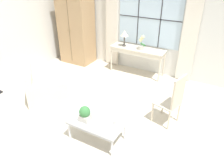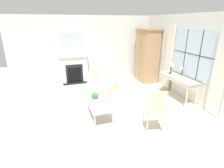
{
  "view_description": "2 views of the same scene",
  "coord_description": "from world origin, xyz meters",
  "px_view_note": "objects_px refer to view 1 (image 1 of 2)",
  "views": [
    {
      "loc": [
        2.06,
        -2.73,
        2.89
      ],
      "look_at": [
        0.26,
        0.47,
        0.83
      ],
      "focal_mm": 35.0,
      "sensor_mm": 36.0,
      "label": 1
    },
    {
      "loc": [
        4.52,
        -1.2,
        2.55
      ],
      "look_at": [
        0.01,
        0.28,
        0.85
      ],
      "focal_mm": 28.0,
      "sensor_mm": 36.0,
      "label": 2
    }
  ],
  "objects_px": {
    "table_lamp": "(125,34)",
    "pillar_candle": "(116,122)",
    "side_chair_wooden": "(173,99)",
    "console_table": "(138,51)",
    "potted_plant_small": "(85,114)",
    "potted_orchid": "(141,44)",
    "coffee_table": "(97,122)",
    "armoire": "(76,27)",
    "armchair_upholstered": "(46,88)"
  },
  "relations": [
    {
      "from": "armoire",
      "to": "potted_orchid",
      "type": "distance_m",
      "value": 2.17
    },
    {
      "from": "console_table",
      "to": "armoire",
      "type": "bearing_deg",
      "value": -177.45
    },
    {
      "from": "console_table",
      "to": "side_chair_wooden",
      "type": "distance_m",
      "value": 2.36
    },
    {
      "from": "armoire",
      "to": "potted_orchid",
      "type": "bearing_deg",
      "value": 1.63
    },
    {
      "from": "console_table",
      "to": "coffee_table",
      "type": "height_order",
      "value": "console_table"
    },
    {
      "from": "table_lamp",
      "to": "side_chair_wooden",
      "type": "height_order",
      "value": "table_lamp"
    },
    {
      "from": "armoire",
      "to": "potted_plant_small",
      "type": "relative_size",
      "value": 8.03
    },
    {
      "from": "coffee_table",
      "to": "potted_plant_small",
      "type": "xyz_separation_m",
      "value": [
        -0.19,
        -0.08,
        0.18
      ]
    },
    {
      "from": "side_chair_wooden",
      "to": "armoire",
      "type": "bearing_deg",
      "value": 154.5
    },
    {
      "from": "armoire",
      "to": "table_lamp",
      "type": "xyz_separation_m",
      "value": [
        1.63,
        0.07,
        -0.02
      ]
    },
    {
      "from": "console_table",
      "to": "side_chair_wooden",
      "type": "bearing_deg",
      "value": -49.67
    },
    {
      "from": "armchair_upholstered",
      "to": "potted_plant_small",
      "type": "bearing_deg",
      "value": -22.23
    },
    {
      "from": "armoire",
      "to": "coffee_table",
      "type": "xyz_separation_m",
      "value": [
        2.53,
        -2.79,
        -0.77
      ]
    },
    {
      "from": "armoire",
      "to": "potted_plant_small",
      "type": "height_order",
      "value": "armoire"
    },
    {
      "from": "potted_orchid",
      "to": "potted_plant_small",
      "type": "height_order",
      "value": "potted_orchid"
    },
    {
      "from": "potted_orchid",
      "to": "potted_plant_small",
      "type": "distance_m",
      "value": 2.97
    },
    {
      "from": "console_table",
      "to": "coffee_table",
      "type": "bearing_deg",
      "value": -80.54
    },
    {
      "from": "console_table",
      "to": "table_lamp",
      "type": "height_order",
      "value": "table_lamp"
    },
    {
      "from": "potted_plant_small",
      "to": "pillar_candle",
      "type": "xyz_separation_m",
      "value": [
        0.54,
        0.16,
        -0.1
      ]
    },
    {
      "from": "table_lamp",
      "to": "armchair_upholstered",
      "type": "bearing_deg",
      "value": -112.35
    },
    {
      "from": "table_lamp",
      "to": "side_chair_wooden",
      "type": "relative_size",
      "value": 0.42
    },
    {
      "from": "console_table",
      "to": "armchair_upholstered",
      "type": "relative_size",
      "value": 1.24
    },
    {
      "from": "side_chair_wooden",
      "to": "potted_plant_small",
      "type": "height_order",
      "value": "side_chair_wooden"
    },
    {
      "from": "potted_plant_small",
      "to": "side_chair_wooden",
      "type": "bearing_deg",
      "value": 43.65
    },
    {
      "from": "armoire",
      "to": "console_table",
      "type": "bearing_deg",
      "value": 2.55
    },
    {
      "from": "side_chair_wooden",
      "to": "pillar_candle",
      "type": "height_order",
      "value": "side_chair_wooden"
    },
    {
      "from": "side_chair_wooden",
      "to": "coffee_table",
      "type": "relative_size",
      "value": 1.09
    },
    {
      "from": "potted_orchid",
      "to": "pillar_candle",
      "type": "distance_m",
      "value": 2.91
    },
    {
      "from": "side_chair_wooden",
      "to": "potted_plant_small",
      "type": "distance_m",
      "value": 1.7
    },
    {
      "from": "armoire",
      "to": "side_chair_wooden",
      "type": "relative_size",
      "value": 2.08
    },
    {
      "from": "pillar_candle",
      "to": "potted_plant_small",
      "type": "bearing_deg",
      "value": -163.09
    },
    {
      "from": "potted_plant_small",
      "to": "pillar_candle",
      "type": "relative_size",
      "value": 2.59
    },
    {
      "from": "table_lamp",
      "to": "pillar_candle",
      "type": "bearing_deg",
      "value": -65.91
    },
    {
      "from": "side_chair_wooden",
      "to": "pillar_candle",
      "type": "distance_m",
      "value": 1.23
    },
    {
      "from": "console_table",
      "to": "potted_plant_small",
      "type": "bearing_deg",
      "value": -84.35
    },
    {
      "from": "armchair_upholstered",
      "to": "potted_plant_small",
      "type": "relative_size",
      "value": 4.46
    },
    {
      "from": "armchair_upholstered",
      "to": "coffee_table",
      "type": "xyz_separation_m",
      "value": [
        1.83,
        -0.59,
        0.11
      ]
    },
    {
      "from": "table_lamp",
      "to": "potted_orchid",
      "type": "height_order",
      "value": "table_lamp"
    },
    {
      "from": "coffee_table",
      "to": "potted_plant_small",
      "type": "relative_size",
      "value": 3.54
    },
    {
      "from": "side_chair_wooden",
      "to": "pillar_candle",
      "type": "relative_size",
      "value": 10.01
    },
    {
      "from": "table_lamp",
      "to": "side_chair_wooden",
      "type": "bearing_deg",
      "value": -42.46
    },
    {
      "from": "console_table",
      "to": "potted_orchid",
      "type": "relative_size",
      "value": 3.93
    },
    {
      "from": "console_table",
      "to": "side_chair_wooden",
      "type": "xyz_separation_m",
      "value": [
        1.52,
        -1.79,
        -0.09
      ]
    },
    {
      "from": "coffee_table",
      "to": "potted_plant_small",
      "type": "bearing_deg",
      "value": -156.44
    },
    {
      "from": "console_table",
      "to": "potted_plant_small",
      "type": "xyz_separation_m",
      "value": [
        0.29,
        -2.97,
        -0.13
      ]
    },
    {
      "from": "console_table",
      "to": "potted_plant_small",
      "type": "height_order",
      "value": "console_table"
    },
    {
      "from": "side_chair_wooden",
      "to": "console_table",
      "type": "bearing_deg",
      "value": 130.33
    },
    {
      "from": "armoire",
      "to": "potted_plant_small",
      "type": "xyz_separation_m",
      "value": [
        2.34,
        -2.88,
        -0.58
      ]
    },
    {
      "from": "armoire",
      "to": "console_table",
      "type": "xyz_separation_m",
      "value": [
        2.05,
        0.09,
        -0.45
      ]
    },
    {
      "from": "armchair_upholstered",
      "to": "coffee_table",
      "type": "relative_size",
      "value": 1.26
    }
  ]
}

